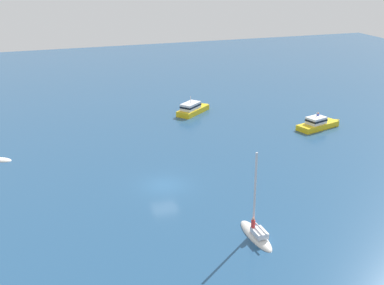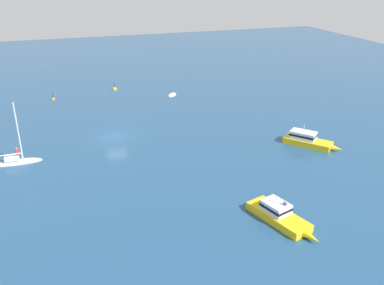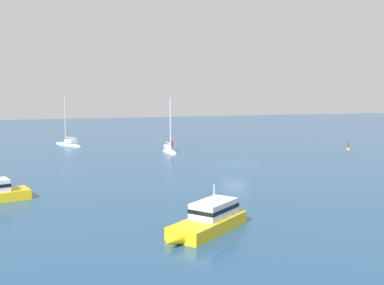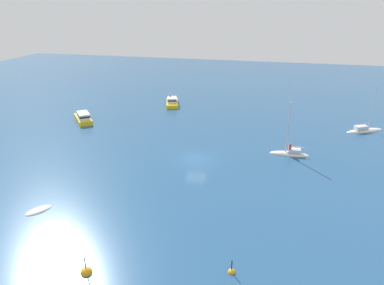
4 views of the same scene
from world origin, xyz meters
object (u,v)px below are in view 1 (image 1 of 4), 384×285
(powerboat, at_px, (193,108))
(sloop_1, at_px, (256,234))
(powerboat_1, at_px, (318,124))
(rib, at_px, (1,160))

(powerboat, bearing_deg, sloop_1, -139.60)
(powerboat, height_order, powerboat_1, powerboat)
(powerboat_1, bearing_deg, sloop_1, -148.17)
(powerboat, height_order, rib, powerboat)
(powerboat, relative_size, sloop_1, 0.85)
(powerboat_1, bearing_deg, rib, 160.82)
(powerboat, relative_size, rib, 2.29)
(powerboat_1, distance_m, sloop_1, 28.71)
(rib, bearing_deg, powerboat, 53.29)
(sloop_1, bearing_deg, rib, 39.20)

